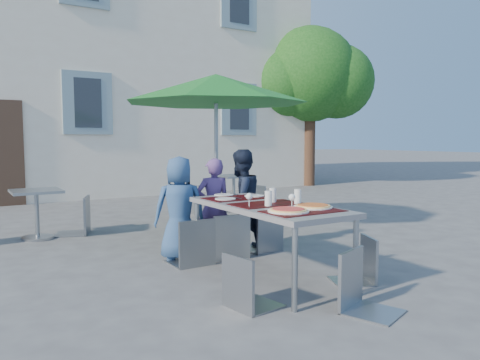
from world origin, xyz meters
TOP-DOWN VIEW (x-y plane):
  - ground at (0.00, 0.00)m, footprint 90.00×90.00m
  - building at (-0.00, 11.50)m, footprint 13.60×8.20m
  - tree at (6.55, 7.54)m, footprint 3.60×3.00m
  - dining_table at (-0.06, 0.41)m, footprint 0.80×1.85m
  - pizza_near_left at (-0.20, -0.11)m, footprint 0.37×0.37m
  - pizza_near_right at (0.15, -0.03)m, footprint 0.36×0.36m
  - glassware at (-0.00, 0.31)m, footprint 0.58×0.45m
  - place_settings at (-0.04, 1.05)m, footprint 0.67×0.54m
  - child_0 at (-0.48, 1.55)m, footprint 0.68×0.56m
  - child_1 at (-0.00, 1.62)m, footprint 0.48×0.37m
  - child_2 at (0.35, 1.55)m, footprint 0.68×0.48m
  - chair_0 at (-0.46, 1.25)m, footprint 0.44×0.44m
  - chair_1 at (0.03, 1.31)m, footprint 0.51×0.51m
  - chair_2 at (0.58, 1.35)m, footprint 0.43×0.44m
  - chair_3 at (-0.69, -0.18)m, footprint 0.44×0.43m
  - chair_4 at (0.65, -0.16)m, footprint 0.49×0.49m
  - chair_5 at (0.09, -0.72)m, footprint 0.53×0.53m
  - patio_umbrella at (0.65, 2.71)m, footprint 2.68×2.68m
  - cafe_table_0 at (-1.70, 3.63)m, footprint 0.64×0.64m
  - bg_chair_r_0 at (-1.12, 3.68)m, footprint 0.61×0.60m
  - cafe_table_1 at (2.00, 4.44)m, footprint 0.65×0.65m
  - bg_chair_l_1 at (1.15, 4.47)m, footprint 0.60×0.60m
  - bg_chair_r_1 at (2.56, 4.50)m, footprint 0.43×0.43m

SIDE VIEW (x-z plane):
  - ground at x=0.00m, z-range 0.00..0.00m
  - cafe_table_0 at x=-1.70m, z-range 0.11..0.80m
  - cafe_table_1 at x=2.00m, z-range 0.11..0.80m
  - chair_4 at x=0.65m, z-range 0.07..0.90m
  - bg_chair_r_1 at x=2.56m, z-range 0.07..0.92m
  - chair_3 at x=-0.69m, z-range 0.07..0.93m
  - chair_2 at x=0.58m, z-range 0.08..0.99m
  - chair_5 at x=0.09m, z-range 0.08..1.00m
  - chair_0 at x=-0.46m, z-range 0.09..1.07m
  - child_1 at x=0.00m, z-range 0.00..1.16m
  - chair_1 at x=0.03m, z-range 0.09..1.09m
  - child_0 at x=-0.48m, z-range 0.00..1.20m
  - bg_chair_r_0 at x=-1.12m, z-range 0.10..1.14m
  - bg_chair_l_1 at x=1.15m, z-range 0.10..1.15m
  - child_2 at x=0.35m, z-range 0.00..1.27m
  - dining_table at x=-0.06m, z-range 0.32..1.07m
  - place_settings at x=-0.04m, z-range 0.76..0.77m
  - pizza_near_right at x=0.15m, z-range 0.75..0.78m
  - pizza_near_left at x=-0.20m, z-range 0.75..0.78m
  - glassware at x=0.00m, z-range 0.75..0.90m
  - patio_umbrella at x=0.65m, z-range 0.94..3.27m
  - tree at x=6.55m, z-range 0.90..5.60m
  - building at x=0.00m, z-range -0.70..10.40m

